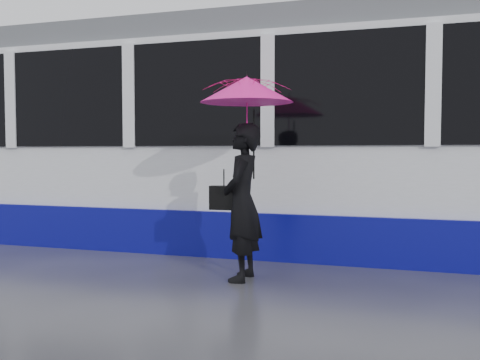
% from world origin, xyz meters
% --- Properties ---
extents(ground, '(90.00, 90.00, 0.00)m').
position_xyz_m(ground, '(0.00, 0.00, 0.00)').
color(ground, '#2B2B30').
rests_on(ground, ground).
extents(rails, '(34.00, 1.51, 0.02)m').
position_xyz_m(rails, '(0.00, 2.50, 0.01)').
color(rails, '#3F3D38').
rests_on(rails, ground).
extents(tram, '(26.00, 2.56, 3.35)m').
position_xyz_m(tram, '(0.11, 2.50, 1.64)').
color(tram, white).
rests_on(tram, ground).
extents(woman, '(0.45, 0.65, 1.73)m').
position_xyz_m(woman, '(-0.40, 0.17, 0.87)').
color(woman, black).
rests_on(woman, ground).
extents(umbrella, '(1.07, 1.07, 1.17)m').
position_xyz_m(umbrella, '(-0.35, 0.17, 1.90)').
color(umbrella, '#F61455').
rests_on(umbrella, ground).
extents(handbag, '(0.32, 0.15, 0.45)m').
position_xyz_m(handbag, '(-0.62, 0.19, 0.91)').
color(handbag, black).
rests_on(handbag, ground).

